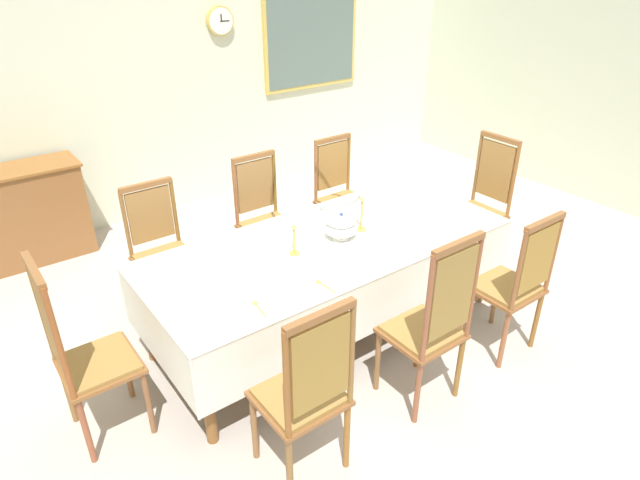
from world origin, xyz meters
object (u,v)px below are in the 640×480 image
(soup_tureen, at_px, (341,226))
(sideboard, at_px, (3,220))
(dining_table, at_px, (329,250))
(framed_painting, at_px, (311,35))
(chair_head_east, at_px, (482,202))
(candlestick_east, at_px, (362,212))
(chair_south_b, at_px, (432,322))
(bowl_near_right, at_px, (337,279))
(chair_south_a, at_px, (306,391))
(mounted_clock, at_px, (220,21))
(candlestick_west, at_px, (294,238))
(chair_north_a, at_px, (161,249))
(chair_north_c, at_px, (340,193))
(chair_head_west, at_px, (83,353))
(chair_north_b, at_px, (264,216))
(spoon_primary, at_px, (257,305))
(spoon_secondary, at_px, (321,283))
(chair_south_c, at_px, (515,282))
(bowl_far_left, at_px, (407,251))
(bowl_near_left, at_px, (276,298))

(soup_tureen, relative_size, sideboard, 0.17)
(dining_table, bearing_deg, framed_painting, 56.17)
(chair_head_east, bearing_deg, candlestick_east, 90.00)
(chair_south_b, relative_size, bowl_near_right, 8.78)
(candlestick_east, bearing_deg, chair_south_a, -140.85)
(mounted_clock, bearing_deg, framed_painting, 0.45)
(chair_south_a, xyz_separation_m, candlestick_west, (0.59, 0.97, 0.29))
(chair_north_a, distance_m, framed_painting, 3.50)
(dining_table, xyz_separation_m, framed_painting, (1.87, 2.78, 1.02))
(chair_south_a, xyz_separation_m, chair_north_a, (-0.00, 1.94, -0.03))
(chair_north_c, height_order, chair_head_west, chair_head_west)
(chair_north_c, relative_size, soup_tureen, 4.53)
(chair_head_west, xyz_separation_m, sideboard, (-0.02, 2.53, -0.16))
(chair_north_b, distance_m, spoon_primary, 1.61)
(spoon_primary, bearing_deg, bowl_near_right, -0.34)
(soup_tureen, distance_m, spoon_primary, 1.01)
(spoon_secondary, bearing_deg, soup_tureen, 35.59)
(chair_north_b, xyz_separation_m, candlestick_west, (-0.34, -0.97, 0.31))
(chair_south_b, height_order, candlestick_east, chair_south_b)
(chair_south_c, xyz_separation_m, spoon_primary, (-1.71, 0.60, 0.19))
(chair_north_c, distance_m, soup_tureen, 1.27)
(sideboard, height_order, mounted_clock, mounted_clock)
(chair_south_b, bearing_deg, mounted_clock, 80.22)
(chair_north_b, bearing_deg, framed_painting, -135.19)
(chair_south_a, relative_size, chair_south_b, 0.95)
(chair_head_west, relative_size, candlestick_west, 3.75)
(bowl_far_left, bearing_deg, candlestick_west, 144.13)
(chair_head_west, relative_size, spoon_secondary, 6.88)
(dining_table, relative_size, sideboard, 1.85)
(chair_south_a, height_order, bowl_near_left, chair_south_a)
(chair_head_west, height_order, bowl_near_left, chair_head_west)
(spoon_secondary, bearing_deg, spoon_primary, 170.03)
(chair_south_c, bearing_deg, spoon_secondary, 156.15)
(soup_tureen, relative_size, mounted_clock, 0.82)
(candlestick_west, bearing_deg, spoon_primary, -144.58)
(chair_south_a, height_order, chair_head_west, chair_head_west)
(chair_north_b, bearing_deg, chair_south_b, 90.00)
(chair_south_a, xyz_separation_m, chair_north_b, (0.93, 1.94, -0.02))
(chair_south_c, relative_size, soup_tureen, 4.62)
(chair_south_c, bearing_deg, spoon_primary, 160.68)
(chair_south_b, bearing_deg, soup_tureen, 86.00)
(bowl_near_right, bearing_deg, chair_north_a, 113.69)
(chair_north_a, height_order, chair_south_c, chair_south_c)
(candlestick_west, bearing_deg, bowl_near_left, -135.21)
(chair_north_a, distance_m, bowl_near_right, 1.55)
(chair_south_b, relative_size, bowl_far_left, 8.54)
(dining_table, bearing_deg, bowl_near_right, -122.25)
(mounted_clock, bearing_deg, chair_south_b, -99.78)
(chair_south_b, height_order, chair_north_b, chair_south_b)
(mounted_clock, bearing_deg, spoon_primary, -115.63)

